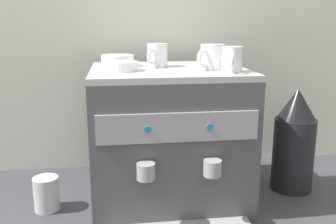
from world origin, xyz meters
TOP-DOWN VIEW (x-y plane):
  - ground_plane at (0.00, 0.00)m, footprint 4.00×4.00m
  - tiled_backsplash_wall at (0.00, 0.36)m, footprint 2.80×0.03m
  - espresso_machine at (0.00, -0.00)m, footprint 0.54×0.57m
  - ceramic_cup_0 at (-0.03, 0.04)m, footprint 0.08×0.11m
  - ceramic_cup_1 at (0.19, -0.13)m, footprint 0.07×0.11m
  - ceramic_cup_2 at (0.14, -0.05)m, footprint 0.11×0.10m
  - ceramic_bowl_0 at (-0.17, 0.07)m, footprint 0.12×0.12m
  - ceramic_bowl_1 at (-0.16, -0.05)m, footprint 0.11×0.11m
  - coffee_grinder at (0.49, -0.00)m, footprint 0.16×0.16m
  - milk_pitcher at (-0.44, -0.05)m, footprint 0.09×0.09m

SIDE VIEW (x-z plane):
  - ground_plane at x=0.00m, z-range 0.00..0.00m
  - milk_pitcher at x=-0.44m, z-range 0.00..0.12m
  - coffee_grinder at x=0.49m, z-range -0.01..0.40m
  - espresso_machine at x=0.00m, z-range 0.00..0.48m
  - ceramic_bowl_1 at x=-0.16m, z-range 0.48..0.51m
  - ceramic_bowl_0 at x=-0.17m, z-range 0.48..0.53m
  - ceramic_cup_1 at x=0.19m, z-range 0.49..0.57m
  - ceramic_cup_0 at x=-0.03m, z-range 0.49..0.57m
  - ceramic_cup_2 at x=0.14m, z-range 0.49..0.57m
  - tiled_backsplash_wall at x=0.00m, z-range 0.00..1.14m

